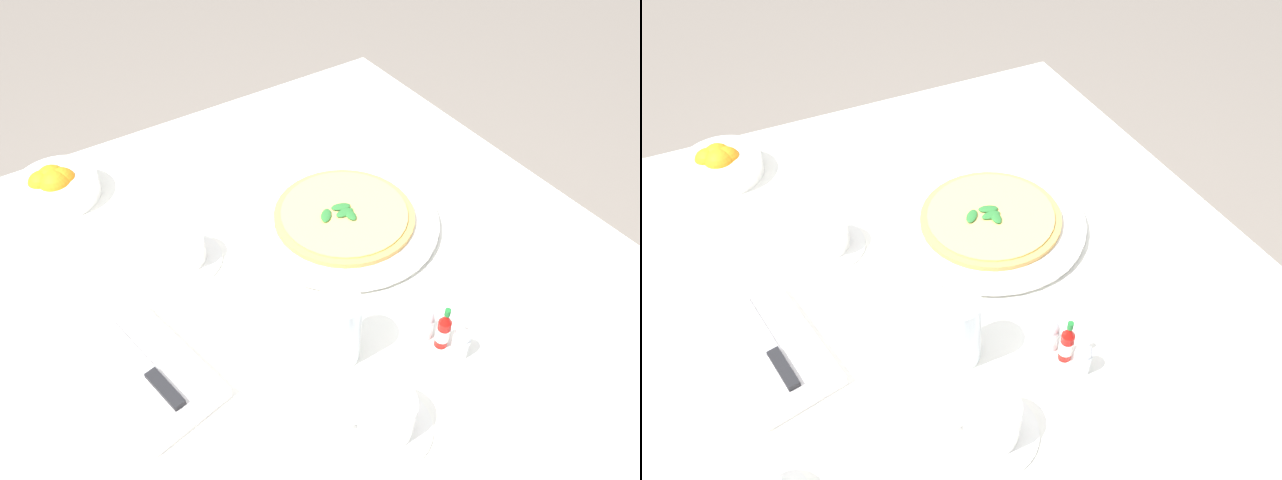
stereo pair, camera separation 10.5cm
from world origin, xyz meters
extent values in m
plane|color=slate|center=(0.00, 0.00, 0.00)|extent=(8.00, 8.00, 0.00)
cube|color=white|center=(0.00, 0.00, 0.75)|extent=(1.09, 1.09, 0.02)
cube|color=white|center=(0.00, -0.54, 0.60)|extent=(1.09, 0.01, 0.28)
cube|color=white|center=(0.54, 0.00, 0.60)|extent=(0.01, 1.09, 0.28)
cylinder|color=brown|center=(-0.45, -0.45, 0.37)|extent=(0.06, 0.06, 0.74)
cylinder|color=brown|center=(0.45, -0.45, 0.37)|extent=(0.06, 0.06, 0.74)
cylinder|color=brown|center=(0.45, 0.45, 0.37)|extent=(0.06, 0.06, 0.74)
cylinder|color=white|center=(0.05, -0.14, 0.76)|extent=(0.21, 0.21, 0.01)
cylinder|color=white|center=(0.05, -0.14, 0.77)|extent=(0.35, 0.35, 0.01)
cylinder|color=tan|center=(0.05, -0.14, 0.78)|extent=(0.26, 0.26, 0.01)
cylinder|color=#EAC66B|center=(0.05, -0.14, 0.79)|extent=(0.23, 0.23, 0.00)
ellipsoid|color=#2D7533|center=(0.07, -0.14, 0.79)|extent=(0.03, 0.04, 0.01)
ellipsoid|color=#2D7533|center=(0.05, -0.14, 0.79)|extent=(0.02, 0.04, 0.01)
ellipsoid|color=#2D7533|center=(0.04, -0.14, 0.79)|extent=(0.04, 0.02, 0.01)
ellipsoid|color=#2D7533|center=(0.06, -0.11, 0.79)|extent=(0.04, 0.04, 0.01)
cylinder|color=white|center=(0.13, 0.14, 0.76)|extent=(0.13, 0.13, 0.01)
cylinder|color=white|center=(0.13, 0.14, 0.79)|extent=(0.08, 0.08, 0.06)
torus|color=white|center=(0.18, 0.13, 0.79)|extent=(0.04, 0.02, 0.03)
cylinder|color=black|center=(0.13, 0.14, 0.82)|extent=(0.07, 0.07, 0.00)
cylinder|color=white|center=(-0.31, 0.05, 0.76)|extent=(0.13, 0.13, 0.01)
cylinder|color=white|center=(-0.31, 0.05, 0.79)|extent=(0.08, 0.08, 0.06)
torus|color=white|center=(-0.29, 0.09, 0.80)|extent=(0.02, 0.03, 0.03)
cylinder|color=black|center=(-0.31, 0.05, 0.82)|extent=(0.07, 0.07, 0.00)
cylinder|color=white|center=(-0.17, 0.03, 0.82)|extent=(0.07, 0.07, 0.12)
cylinder|color=silver|center=(-0.17, 0.03, 0.80)|extent=(0.06, 0.06, 0.09)
cube|color=white|center=(-0.06, 0.28, 0.77)|extent=(0.24, 0.17, 0.02)
cube|color=silver|center=(-0.01, 0.29, 0.78)|extent=(0.12, 0.04, 0.01)
cube|color=black|center=(-0.11, 0.27, 0.78)|extent=(0.08, 0.03, 0.01)
cylinder|color=white|center=(0.42, 0.27, 0.78)|extent=(0.15, 0.15, 0.04)
sphere|color=orange|center=(0.43, 0.27, 0.79)|extent=(0.06, 0.06, 0.06)
sphere|color=orange|center=(0.43, 0.29, 0.79)|extent=(0.05, 0.05, 0.05)
sphere|color=orange|center=(0.41, 0.27, 0.79)|extent=(0.06, 0.06, 0.06)
sphere|color=orange|center=(0.41, 0.26, 0.79)|extent=(0.05, 0.05, 0.05)
cylinder|color=#B7140F|center=(-0.25, -0.11, 0.78)|extent=(0.02, 0.02, 0.05)
cylinder|color=white|center=(-0.25, -0.11, 0.78)|extent=(0.02, 0.02, 0.02)
cone|color=#B7140F|center=(-0.25, -0.11, 0.82)|extent=(0.02, 0.02, 0.02)
cylinder|color=#1E722D|center=(-0.25, -0.11, 0.83)|extent=(0.01, 0.01, 0.01)
cylinder|color=white|center=(-0.22, -0.10, 0.78)|extent=(0.03, 0.03, 0.04)
cylinder|color=white|center=(-0.22, -0.10, 0.77)|extent=(0.02, 0.02, 0.03)
sphere|color=silver|center=(-0.22, -0.10, 0.80)|extent=(0.02, 0.02, 0.02)
cylinder|color=white|center=(-0.27, -0.12, 0.78)|extent=(0.03, 0.03, 0.04)
cylinder|color=#38332D|center=(-0.27, -0.12, 0.77)|extent=(0.02, 0.02, 0.03)
sphere|color=silver|center=(-0.27, -0.12, 0.80)|extent=(0.02, 0.02, 0.02)
camera|label=1|loc=(-0.60, 0.34, 1.51)|focal=33.88mm
camera|label=2|loc=(-0.65, 0.25, 1.51)|focal=33.88mm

